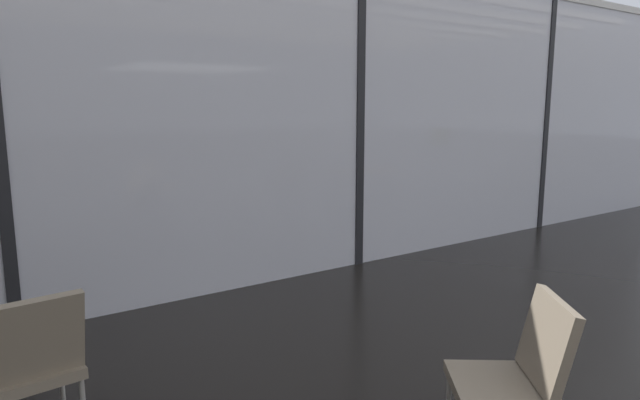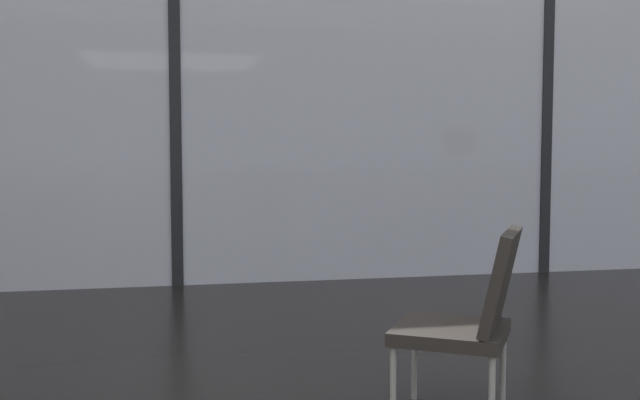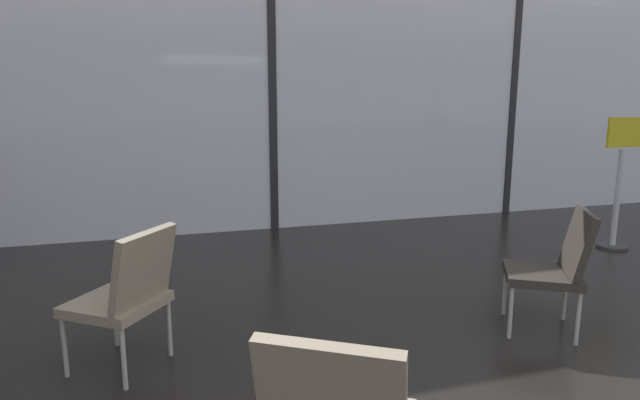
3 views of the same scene
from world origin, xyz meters
The scene contains 6 objects.
glass_curtain_wall centered at (0.00, 5.20, 1.66)m, with size 14.00×0.08×3.32m, color silver.
window_mullion_1 centered at (0.00, 5.20, 1.66)m, with size 0.10×0.12×3.32m, color black.
window_mullion_2 centered at (3.50, 5.20, 1.66)m, with size 0.10×0.12×3.32m, color black.
parked_airplane centered at (0.97, 9.45, 1.97)m, with size 11.40×3.95×3.95m.
lounge_chair_0 centered at (-3.58, 3.41, 0.49)m, with size 0.53×0.57×0.87m.
lounge_chair_2 centered at (-1.57, 1.90, 0.49)m, with size 0.71×0.70×0.87m.
Camera 1 is at (-3.84, 0.36, 1.80)m, focal length 30.65 mm.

